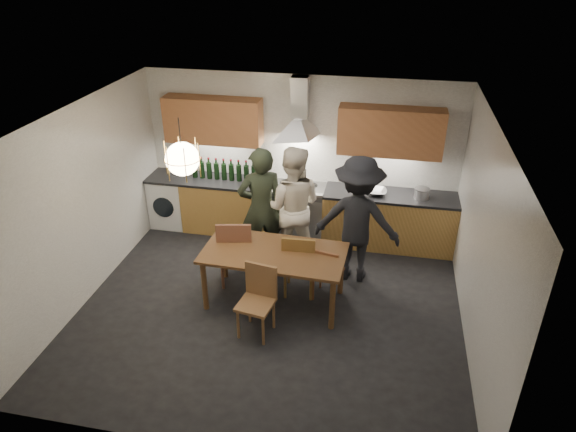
% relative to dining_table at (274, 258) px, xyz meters
% --- Properties ---
extents(ground, '(5.00, 5.00, 0.00)m').
position_rel_dining_table_xyz_m(ground, '(-0.02, -0.16, -0.69)').
color(ground, black).
rests_on(ground, ground).
extents(room_shell, '(5.02, 4.52, 2.61)m').
position_rel_dining_table_xyz_m(room_shell, '(-0.02, -0.16, 1.01)').
color(room_shell, white).
rests_on(room_shell, ground).
extents(counter_run, '(5.00, 0.62, 0.90)m').
position_rel_dining_table_xyz_m(counter_run, '(0.00, 1.79, -0.24)').
color(counter_run, tan).
rests_on(counter_run, ground).
extents(range_stove, '(0.90, 0.60, 0.92)m').
position_rel_dining_table_xyz_m(range_stove, '(-0.02, 1.79, -0.25)').
color(range_stove, silver).
rests_on(range_stove, ground).
extents(wall_fixtures, '(4.30, 0.54, 1.10)m').
position_rel_dining_table_xyz_m(wall_fixtures, '(-0.02, 1.91, 1.18)').
color(wall_fixtures, '#CA804D').
rests_on(wall_fixtures, ground).
extents(pendant_lamp, '(0.43, 0.43, 0.70)m').
position_rel_dining_table_xyz_m(pendant_lamp, '(-1.02, -0.26, 1.41)').
color(pendant_lamp, black).
rests_on(pendant_lamp, ground).
extents(dining_table, '(1.89, 1.00, 0.78)m').
position_rel_dining_table_xyz_m(dining_table, '(0.00, 0.00, 0.00)').
color(dining_table, brown).
rests_on(dining_table, ground).
extents(chair_back_left, '(0.56, 0.56, 1.04)m').
position_rel_dining_table_xyz_m(chair_back_left, '(-0.61, 0.26, -0.09)').
color(chair_back_left, brown).
rests_on(chair_back_left, ground).
extents(chair_back_mid, '(0.46, 0.46, 0.97)m').
position_rel_dining_table_xyz_m(chair_back_mid, '(0.30, 0.18, -0.14)').
color(chair_back_mid, brown).
rests_on(chair_back_mid, ground).
extents(chair_back_right, '(0.44, 0.44, 0.82)m').
position_rel_dining_table_xyz_m(chair_back_right, '(0.67, 0.16, -0.22)').
color(chair_back_right, brown).
rests_on(chair_back_right, ground).
extents(chair_front, '(0.48, 0.48, 0.91)m').
position_rel_dining_table_xyz_m(chair_front, '(-0.07, -0.60, -0.17)').
color(chair_front, brown).
rests_on(chair_front, ground).
extents(person_left, '(0.80, 0.69, 1.86)m').
position_rel_dining_table_xyz_m(person_left, '(-0.39, 0.89, 0.24)').
color(person_left, black).
rests_on(person_left, ground).
extents(person_mid, '(0.94, 0.75, 1.85)m').
position_rel_dining_table_xyz_m(person_mid, '(0.04, 1.05, 0.23)').
color(person_mid, beige).
rests_on(person_mid, ground).
extents(person_right, '(1.26, 0.79, 1.87)m').
position_rel_dining_table_xyz_m(person_right, '(1.01, 0.80, 0.24)').
color(person_right, black).
rests_on(person_right, ground).
extents(mixing_bowl, '(0.34, 0.34, 0.08)m').
position_rel_dining_table_xyz_m(mixing_bowl, '(1.23, 1.75, 0.25)').
color(mixing_bowl, '#ABABAF').
rests_on(mixing_bowl, counter_run).
extents(stock_pot, '(0.25, 0.25, 0.16)m').
position_rel_dining_table_xyz_m(stock_pot, '(1.90, 1.74, 0.28)').
color(stock_pot, silver).
rests_on(stock_pot, counter_run).
extents(wine_bottles, '(1.09, 0.08, 0.35)m').
position_rel_dining_table_xyz_m(wine_bottles, '(-1.24, 1.83, 0.38)').
color(wine_bottles, black).
rests_on(wine_bottles, counter_run).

